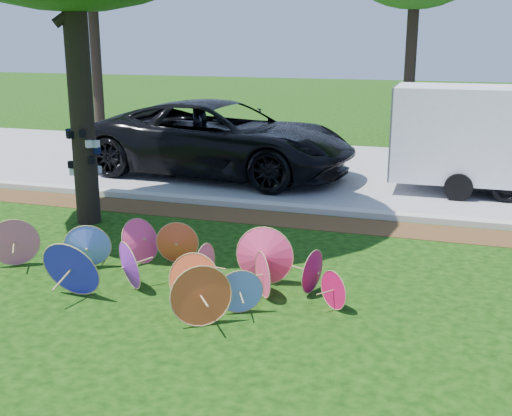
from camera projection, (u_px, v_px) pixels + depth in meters
The scene contains 7 objects.
ground at pixel (173, 310), 8.31m from camera, with size 90.00×90.00×0.00m, color black.
mulch_strip at pixel (270, 218), 12.45m from camera, with size 90.00×1.00×0.01m, color #472D16.
curb at pixel (280, 207), 13.08m from camera, with size 90.00×0.30×0.12m, color #B7B5AD.
street at pixel (322, 170), 16.91m from camera, with size 90.00×8.00×0.01m, color gray.
parasol_pile at pixel (167, 263), 8.97m from camera, with size 5.62×2.50×0.87m.
black_van at pixel (221, 139), 16.04m from camera, with size 3.10×6.71×1.87m, color black.
cargo_trailer at pixel (462, 133), 14.30m from camera, with size 2.94×1.86×2.66m, color white.
Camera 1 is at (3.36, -6.98, 3.46)m, focal length 45.00 mm.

